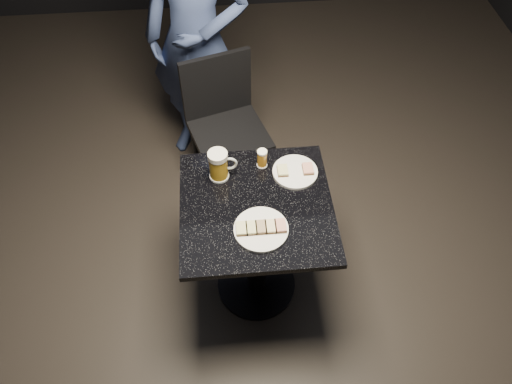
# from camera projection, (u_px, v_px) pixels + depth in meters

# --- Properties ---
(floor) EXTENTS (6.00, 6.00, 0.00)m
(floor) POSITION_uv_depth(u_px,v_px,m) (256.00, 285.00, 2.86)
(floor) COLOR black
(floor) RESTS_ON ground
(plate_large) EXTENTS (0.24, 0.24, 0.01)m
(plate_large) POSITION_uv_depth(u_px,v_px,m) (261.00, 229.00, 2.18)
(plate_large) COLOR white
(plate_large) RESTS_ON table
(plate_small) EXTENTS (0.22, 0.22, 0.01)m
(plate_small) POSITION_uv_depth(u_px,v_px,m) (295.00, 172.00, 2.39)
(plate_small) COLOR white
(plate_small) RESTS_ON table
(patron) EXTENTS (0.76, 0.65, 1.76)m
(patron) POSITION_uv_depth(u_px,v_px,m) (197.00, 40.00, 2.87)
(patron) COLOR navy
(patron) RESTS_ON floor
(table) EXTENTS (0.70, 0.70, 0.75)m
(table) POSITION_uv_depth(u_px,v_px,m) (256.00, 235.00, 2.46)
(table) COLOR black
(table) RESTS_ON floor
(beer_mug) EXTENTS (0.14, 0.09, 0.16)m
(beer_mug) POSITION_uv_depth(u_px,v_px,m) (219.00, 165.00, 2.32)
(beer_mug) COLOR silver
(beer_mug) RESTS_ON table
(beer_tumbler) EXTENTS (0.05, 0.05, 0.10)m
(beer_tumbler) POSITION_uv_depth(u_px,v_px,m) (262.00, 158.00, 2.39)
(beer_tumbler) COLOR white
(beer_tumbler) RESTS_ON table
(chair) EXTENTS (0.53, 0.53, 0.88)m
(chair) POSITION_uv_depth(u_px,v_px,m) (225.00, 120.00, 3.00)
(chair) COLOR black
(chair) RESTS_ON floor
(canapes_on_plate_large) EXTENTS (0.22, 0.07, 0.02)m
(canapes_on_plate_large) POSITION_uv_depth(u_px,v_px,m) (261.00, 227.00, 2.17)
(canapes_on_plate_large) COLOR #4C3521
(canapes_on_plate_large) RESTS_ON plate_large
(canapes_on_plate_small) EXTENTS (0.17, 0.07, 0.02)m
(canapes_on_plate_small) POSITION_uv_depth(u_px,v_px,m) (295.00, 170.00, 2.38)
(canapes_on_plate_small) COLOR #4C3521
(canapes_on_plate_small) RESTS_ON plate_small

